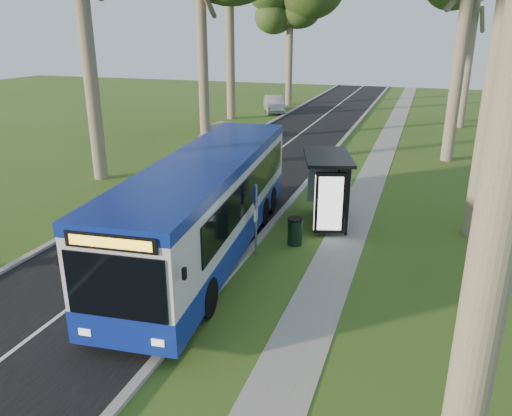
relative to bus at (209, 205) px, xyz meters
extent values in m
plane|color=#395A1C|center=(1.29, -1.26, -1.78)|extent=(120.00, 120.00, 0.00)
cube|color=black|center=(-2.21, 8.74, -1.77)|extent=(7.00, 100.00, 0.02)
cube|color=#9E9B93|center=(1.29, 8.74, -1.72)|extent=(0.25, 100.00, 0.12)
cube|color=#9E9B93|center=(-5.71, 8.74, -1.72)|extent=(0.25, 100.00, 0.12)
cube|color=white|center=(-2.21, 8.74, -1.75)|extent=(0.12, 100.00, 0.00)
cube|color=gray|center=(4.29, 8.74, -1.77)|extent=(1.50, 100.00, 0.02)
cube|color=silver|center=(0.00, 0.01, 0.13)|extent=(3.91, 13.05, 3.05)
cube|color=navy|center=(0.00, 0.01, -0.97)|extent=(3.94, 13.09, 0.86)
cube|color=navy|center=(0.00, 0.01, 1.48)|extent=(3.94, 13.09, 0.34)
cube|color=black|center=(0.00, -6.43, 0.26)|extent=(2.40, 0.28, 1.55)
cube|color=yellow|center=(0.00, -6.47, 1.33)|extent=(1.92, 0.21, 0.24)
cube|color=black|center=(0.00, -6.36, -1.24)|extent=(2.57, 0.37, 0.32)
cylinder|color=black|center=(-1.22, -3.95, -1.22)|extent=(0.41, 1.14, 1.11)
cylinder|color=black|center=(1.22, -3.95, -1.22)|extent=(0.41, 1.14, 1.11)
cylinder|color=black|center=(-1.22, 3.76, -1.22)|extent=(0.41, 1.14, 1.11)
cylinder|color=black|center=(1.22, 3.76, -1.22)|extent=(0.41, 1.14, 1.11)
cylinder|color=gray|center=(1.59, 0.31, -0.50)|extent=(0.08, 0.08, 2.55)
cube|color=#0D1195|center=(1.59, 0.31, 0.41)|extent=(0.06, 0.36, 0.63)
cylinder|color=yellow|center=(1.55, 0.31, 0.57)|extent=(0.02, 0.22, 0.22)
cube|color=white|center=(1.59, 0.31, -0.30)|extent=(0.06, 0.31, 0.41)
cube|color=black|center=(3.88, 2.83, -0.45)|extent=(0.13, 0.13, 2.66)
cube|color=black|center=(3.88, 5.55, -0.45)|extent=(0.13, 0.13, 2.66)
cube|color=black|center=(3.22, 4.19, 0.95)|extent=(2.61, 3.61, 0.13)
cube|color=silver|center=(3.97, 4.19, -0.34)|extent=(0.82, 2.61, 2.13)
cube|color=black|center=(3.22, 2.70, -0.45)|extent=(1.12, 0.48, 2.34)
cube|color=white|center=(3.22, 2.62, -0.45)|extent=(0.87, 0.28, 2.07)
cube|color=black|center=(3.54, 4.51, -1.30)|extent=(0.94, 1.95, 0.06)
cylinder|color=black|center=(2.63, 1.65, -1.30)|extent=(0.53, 0.53, 0.96)
cylinder|color=black|center=(2.63, 1.65, -0.80)|extent=(0.57, 0.57, 0.05)
imported|color=silver|center=(-7.01, 17.61, -1.10)|extent=(1.92, 4.08, 1.35)
imported|color=#B3B7BC|center=(-7.18, 31.49, -1.01)|extent=(3.35, 4.94, 1.54)
cylinder|color=#7A6B56|center=(-9.21, 6.74, 4.29)|extent=(0.71, 0.71, 12.13)
cylinder|color=#7A6B56|center=(-7.71, 16.74, 3.82)|extent=(0.68, 0.68, 11.19)
cylinder|color=#7A6B56|center=(-9.71, 26.74, 5.07)|extent=(0.75, 0.75, 13.69)
cylinder|color=#7A6B56|center=(-7.21, 36.74, 3.75)|extent=(0.68, 0.68, 11.06)
cylinder|color=#7A6B56|center=(7.79, -7.26, 3.86)|extent=(0.68, 0.68, 11.27)
cylinder|color=#7A6B56|center=(8.79, 4.74, 4.33)|extent=(0.71, 0.71, 12.22)
cylinder|color=#7A6B56|center=(8.09, 16.74, 4.03)|extent=(0.69, 0.69, 11.61)
cylinder|color=#7A6B56|center=(9.29, 28.74, 3.40)|extent=(0.66, 0.66, 10.35)
camera|label=1|loc=(6.67, -14.59, 5.55)|focal=35.00mm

